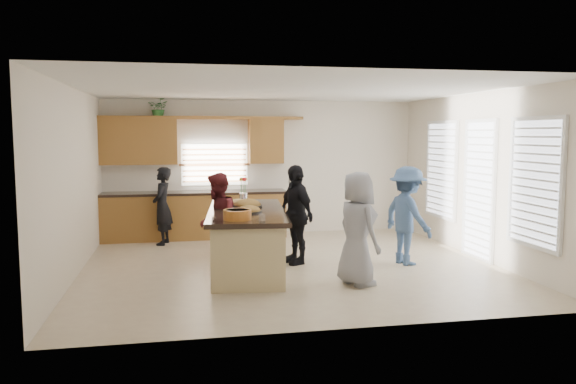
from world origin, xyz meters
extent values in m
plane|color=beige|center=(0.00, 0.00, 0.00)|extent=(6.50, 6.50, 0.00)
cube|color=silver|center=(0.00, 3.00, 1.40)|extent=(6.50, 0.02, 2.80)
cube|color=silver|center=(0.00, -3.00, 1.40)|extent=(6.50, 0.02, 2.80)
cube|color=silver|center=(-3.25, 0.00, 1.40)|extent=(0.02, 6.00, 2.80)
cube|color=silver|center=(3.25, 0.00, 1.40)|extent=(0.02, 6.00, 2.80)
cube|color=white|center=(0.00, 0.00, 2.80)|extent=(6.50, 6.00, 0.02)
cube|color=#96612B|center=(-1.43, 2.69, 0.45)|extent=(3.65, 0.62, 0.90)
cube|color=black|center=(-1.43, 2.69, 0.93)|extent=(3.70, 0.65, 0.05)
cube|color=#96612B|center=(-2.50, 2.82, 1.95)|extent=(1.50, 0.36, 0.90)
cube|color=#96612B|center=(0.05, 2.82, 1.95)|extent=(0.70, 0.36, 0.90)
cube|color=#96612B|center=(-1.23, 2.82, 2.43)|extent=(4.05, 0.40, 0.06)
cube|color=brown|center=(-1.00, 2.96, 1.48)|extent=(1.35, 0.08, 0.85)
cube|color=white|center=(3.22, 1.30, 1.42)|extent=(0.06, 1.10, 1.75)
cube|color=white|center=(3.22, -0.10, 1.17)|extent=(0.06, 0.85, 2.25)
cube|color=white|center=(3.22, -1.60, 1.42)|extent=(0.06, 1.10, 1.75)
cube|color=#CBB57E|center=(-0.72, -0.19, 0.44)|extent=(1.25, 2.59, 0.88)
cube|color=black|center=(-0.72, -0.19, 0.92)|extent=(1.42, 2.80, 0.07)
cube|color=black|center=(-0.72, -0.19, 0.04)|extent=(1.17, 2.50, 0.08)
cylinder|color=black|center=(-0.72, -0.49, 0.96)|extent=(0.38, 0.38, 0.02)
ellipsoid|color=olive|center=(-0.72, -0.49, 0.98)|extent=(0.35, 0.35, 0.16)
cylinder|color=black|center=(-0.66, 0.17, 0.96)|extent=(0.48, 0.48, 0.02)
ellipsoid|color=olive|center=(-0.66, 0.17, 0.98)|extent=(0.43, 0.43, 0.19)
cylinder|color=black|center=(-0.79, 0.38, 0.96)|extent=(0.37, 0.37, 0.02)
ellipsoid|color=tan|center=(-0.79, 0.38, 0.98)|extent=(0.34, 0.34, 0.15)
cylinder|color=orange|center=(-0.96, -1.16, 1.02)|extent=(0.38, 0.38, 0.14)
cylinder|color=#F3E9C1|center=(-0.96, -1.16, 1.07)|extent=(0.31, 0.31, 0.04)
cylinder|color=white|center=(-0.64, -1.30, 1.00)|extent=(0.09, 0.09, 0.09)
cylinder|color=#C69CE3|center=(-0.60, 0.54, 0.98)|extent=(0.20, 0.20, 0.05)
cylinder|color=silver|center=(-0.64, 0.91, 1.02)|extent=(0.14, 0.14, 0.14)
imported|color=#2F702D|center=(-2.09, 2.82, 2.62)|extent=(0.47, 0.43, 0.43)
imported|color=black|center=(-2.05, 2.16, 0.74)|extent=(0.46, 0.60, 1.48)
imported|color=maroon|center=(-1.15, 0.05, 0.75)|extent=(0.67, 0.80, 1.51)
imported|color=black|center=(0.12, 0.16, 0.81)|extent=(0.67, 1.02, 1.61)
imported|color=#3A567E|center=(1.89, -0.26, 0.80)|extent=(0.86, 1.15, 1.59)
imported|color=gray|center=(0.70, -1.30, 0.80)|extent=(0.71, 0.89, 1.59)
camera|label=1|loc=(-1.73, -8.69, 2.12)|focal=35.00mm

